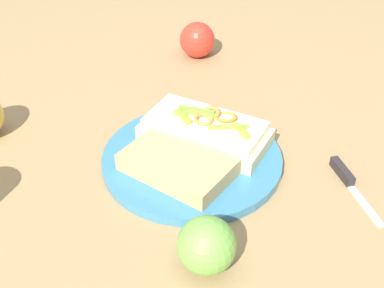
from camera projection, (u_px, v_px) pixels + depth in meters
ground_plane at (192, 162)px, 0.74m from camera, size 2.00×2.00×0.00m
plate at (192, 159)px, 0.73m from camera, size 0.26×0.26×0.01m
sandwich at (205, 130)px, 0.75m from camera, size 0.20×0.13×0.05m
bread_slice_side at (178, 164)px, 0.69m from camera, size 0.17×0.13×0.03m
apple_0 at (207, 245)px, 0.56m from camera, size 0.10×0.10×0.07m
apple_1 at (197, 40)px, 0.99m from camera, size 0.10×0.10×0.07m
knife at (348, 180)px, 0.70m from camera, size 0.08×0.12×0.01m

